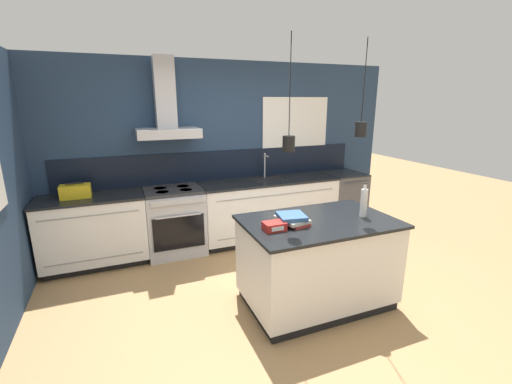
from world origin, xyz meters
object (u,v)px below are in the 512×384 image
at_px(dishwasher, 342,200).
at_px(book_stack, 292,219).
at_px(oven_range, 175,221).
at_px(yellow_toolbox, 75,191).
at_px(red_supply_box, 274,226).
at_px(bottle_on_island, 364,202).

xyz_separation_m(dishwasher, book_stack, (-1.89, -1.78, 0.51)).
bearing_deg(book_stack, dishwasher, 43.28).
xyz_separation_m(oven_range, yellow_toolbox, (-1.15, 0.00, 0.54)).
relative_size(oven_range, dishwasher, 1.00).
bearing_deg(red_supply_box, yellow_toolbox, 133.64).
distance_m(bottle_on_island, red_supply_box, 1.00).
xyz_separation_m(oven_range, book_stack, (0.85, -1.78, 0.51)).
bearing_deg(bottle_on_island, yellow_toolbox, 146.12).
distance_m(oven_range, bottle_on_island, 2.54).
bearing_deg(oven_range, book_stack, -64.47).
relative_size(dishwasher, yellow_toolbox, 2.68).
xyz_separation_m(oven_range, bottle_on_island, (1.62, -1.86, 0.61)).
bearing_deg(dishwasher, yellow_toolbox, 180.00).
distance_m(book_stack, red_supply_box, 0.24).
distance_m(red_supply_box, yellow_toolbox, 2.58).
height_order(dishwasher, bottle_on_island, bottle_on_island).
relative_size(bottle_on_island, book_stack, 1.03).
bearing_deg(red_supply_box, oven_range, 108.56).
bearing_deg(book_stack, red_supply_box, -160.35).
distance_m(oven_range, red_supply_box, 2.02).
xyz_separation_m(oven_range, dishwasher, (2.74, 0.00, 0.00)).
height_order(oven_range, dishwasher, same).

